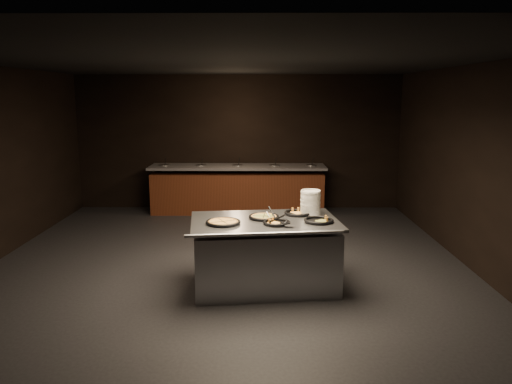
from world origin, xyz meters
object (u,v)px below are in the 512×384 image
(serving_counter, at_px, (265,255))
(pan_cheese_whole, at_px, (264,217))
(plate_stack, at_px, (311,202))
(pan_veggie_whole, at_px, (223,222))

(serving_counter, relative_size, pan_cheese_whole, 5.05)
(serving_counter, distance_m, plate_stack, 0.94)
(plate_stack, bearing_deg, serving_counter, -151.18)
(plate_stack, distance_m, pan_cheese_whole, 0.69)
(serving_counter, height_order, pan_cheese_whole, pan_cheese_whole)
(pan_cheese_whole, bearing_deg, plate_stack, 21.42)
(pan_veggie_whole, height_order, pan_cheese_whole, same)
(serving_counter, xyz_separation_m, plate_stack, (0.62, 0.34, 0.62))
(plate_stack, relative_size, pan_cheese_whole, 0.80)
(plate_stack, relative_size, pan_veggie_whole, 0.73)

